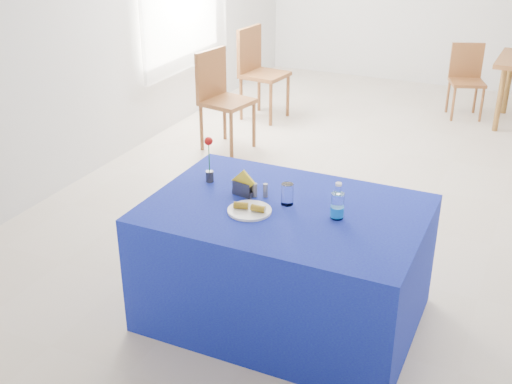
% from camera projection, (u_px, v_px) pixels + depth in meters
% --- Properties ---
extents(floor, '(7.00, 7.00, 0.00)m').
position_uv_depth(floor, '(375.00, 181.00, 5.90)').
color(floor, beige).
rests_on(floor, ground).
extents(plate, '(0.25, 0.25, 0.01)m').
position_uv_depth(plate, '(250.00, 211.00, 3.66)').
color(plate, white).
rests_on(plate, blue_table).
extents(drinking_glass, '(0.07, 0.07, 0.13)m').
position_uv_depth(drinking_glass, '(287.00, 194.00, 3.73)').
color(drinking_glass, white).
rests_on(drinking_glass, blue_table).
extents(salt_shaker, '(0.03, 0.03, 0.08)m').
position_uv_depth(salt_shaker, '(265.00, 190.00, 3.83)').
color(salt_shaker, slate).
rests_on(salt_shaker, blue_table).
extents(pepper_shaker, '(0.03, 0.03, 0.08)m').
position_uv_depth(pepper_shaker, '(255.00, 190.00, 3.83)').
color(pepper_shaker, slate).
rests_on(pepper_shaker, blue_table).
extents(blue_table, '(1.60, 1.10, 0.76)m').
position_uv_depth(blue_table, '(284.00, 263.00, 3.88)').
color(blue_table, '#10129A').
rests_on(blue_table, floor).
extents(water_bottle, '(0.08, 0.08, 0.21)m').
position_uv_depth(water_bottle, '(337.00, 206.00, 3.57)').
color(water_bottle, white).
rests_on(water_bottle, blue_table).
extents(napkin_holder, '(0.15, 0.08, 0.17)m').
position_uv_depth(napkin_holder, '(243.00, 188.00, 3.85)').
color(napkin_holder, '#353439').
rests_on(napkin_holder, blue_table).
extents(rose_vase, '(0.05, 0.05, 0.30)m').
position_uv_depth(rose_vase, '(209.00, 160.00, 3.98)').
color(rose_vase, '#232327').
rests_on(rose_vase, blue_table).
extents(chair_bg_left, '(0.48, 0.48, 0.83)m').
position_uv_depth(chair_bg_left, '(466.00, 75.00, 7.42)').
color(chair_bg_left, brown).
rests_on(chair_bg_left, floor).
extents(chair_win_a, '(0.52, 0.52, 1.00)m').
position_uv_depth(chair_win_a, '(220.00, 93.00, 6.45)').
color(chair_win_a, brown).
rests_on(chair_win_a, floor).
extents(chair_win_b, '(0.51, 0.51, 1.03)m').
position_uv_depth(chair_win_b, '(258.00, 66.00, 7.32)').
color(chair_win_b, brown).
rests_on(chair_win_b, floor).
extents(banana_pieces, '(0.20, 0.06, 0.04)m').
position_uv_depth(banana_pieces, '(250.00, 207.00, 3.65)').
color(banana_pieces, gold).
rests_on(banana_pieces, plate).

